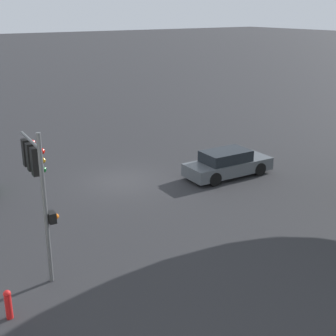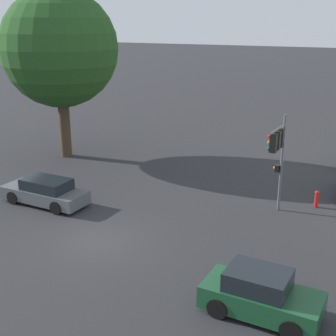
{
  "view_description": "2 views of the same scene",
  "coord_description": "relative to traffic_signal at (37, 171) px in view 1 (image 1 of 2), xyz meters",
  "views": [
    {
      "loc": [
        10.64,
        20.1,
        8.48
      ],
      "look_at": [
        0.56,
        5.04,
        2.25
      ],
      "focal_mm": 50.0,
      "sensor_mm": 36.0,
      "label": 1
    },
    {
      "loc": [
        10.9,
        -15.71,
        9.5
      ],
      "look_at": [
        0.75,
        5.56,
        1.89
      ],
      "focal_mm": 50.0,
      "sensor_mm": 36.0,
      "label": 2
    }
  ],
  "objects": [
    {
      "name": "ground_plane",
      "position": [
        -6.32,
        -6.14,
        -3.56
      ],
      "size": [
        300.0,
        300.0,
        0.0
      ],
      "primitive_type": "plane",
      "color": "#28282B"
    },
    {
      "name": "fire_hydrant",
      "position": [
        1.8,
        2.0,
        -3.07
      ],
      "size": [
        0.22,
        0.22,
        0.92
      ],
      "color": "red",
      "rests_on": "ground_plane"
    },
    {
      "name": "traffic_signal",
      "position": [
        0.0,
        0.0,
        0.0
      ],
      "size": [
        0.53,
        2.41,
        5.01
      ],
      "rotation": [
        0.0,
        0.0,
        3.07
      ],
      "color": "#515456",
      "rests_on": "ground_plane"
    },
    {
      "name": "crossing_car_0",
      "position": [
        -11.29,
        -3.72,
        -2.88
      ],
      "size": [
        4.86,
        2.02,
        1.42
      ],
      "rotation": [
        0.0,
        0.0,
        3.1
      ],
      "color": "#4C5156",
      "rests_on": "ground_plane"
    }
  ]
}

